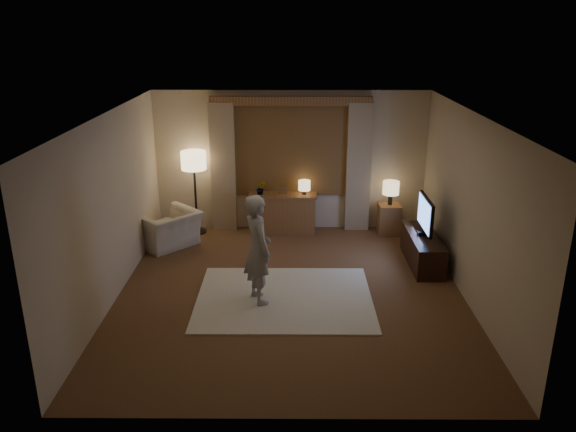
{
  "coord_description": "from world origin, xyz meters",
  "views": [
    {
      "loc": [
        0.01,
        -7.38,
        3.79
      ],
      "look_at": [
        -0.04,
        0.6,
        0.98
      ],
      "focal_mm": 35.0,
      "sensor_mm": 36.0,
      "label": 1
    }
  ],
  "objects_px": {
    "person": "(258,249)",
    "sideboard": "(283,214)",
    "side_table": "(389,219)",
    "armchair": "(168,229)",
    "tv_stand": "(423,249)"
  },
  "relations": [
    {
      "from": "sideboard",
      "to": "person",
      "type": "height_order",
      "value": "person"
    },
    {
      "from": "sideboard",
      "to": "side_table",
      "type": "distance_m",
      "value": 1.98
    },
    {
      "from": "sideboard",
      "to": "person",
      "type": "bearing_deg",
      "value": -96.2
    },
    {
      "from": "side_table",
      "to": "armchair",
      "type": "bearing_deg",
      "value": -170.57
    },
    {
      "from": "armchair",
      "to": "person",
      "type": "height_order",
      "value": "person"
    },
    {
      "from": "tv_stand",
      "to": "sideboard",
      "type": "bearing_deg",
      "value": 147.84
    },
    {
      "from": "sideboard",
      "to": "side_table",
      "type": "height_order",
      "value": "sideboard"
    },
    {
      "from": "person",
      "to": "sideboard",
      "type": "bearing_deg",
      "value": -30.16
    },
    {
      "from": "side_table",
      "to": "tv_stand",
      "type": "bearing_deg",
      "value": -77.07
    },
    {
      "from": "armchair",
      "to": "tv_stand",
      "type": "relative_size",
      "value": 0.69
    },
    {
      "from": "sideboard",
      "to": "person",
      "type": "xyz_separation_m",
      "value": [
        -0.3,
        -2.76,
        0.45
      ]
    },
    {
      "from": "sideboard",
      "to": "side_table",
      "type": "xyz_separation_m",
      "value": [
        1.98,
        -0.05,
        -0.07
      ]
    },
    {
      "from": "sideboard",
      "to": "armchair",
      "type": "relative_size",
      "value": 1.24
    },
    {
      "from": "armchair",
      "to": "person",
      "type": "relative_size",
      "value": 0.62
    },
    {
      "from": "sideboard",
      "to": "tv_stand",
      "type": "bearing_deg",
      "value": -32.16
    }
  ]
}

